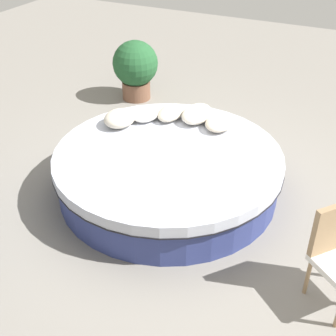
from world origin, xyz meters
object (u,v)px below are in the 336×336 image
Objects in this scene: round_bed at (168,171)px; throw_pillow_1 at (197,114)px; throw_pillow_4 at (120,118)px; planter at (135,67)px; throw_pillow_0 at (220,122)px; throw_pillow_3 at (144,114)px; throw_pillow_2 at (171,113)px.

throw_pillow_1 is (0.92, 0.02, 0.36)m from round_bed.
round_bed is 1.01m from throw_pillow_4.
planter reaches higher than throw_pillow_4.
throw_pillow_1 is (0.06, 0.35, 0.02)m from throw_pillow_0.
throw_pillow_4 reaches higher than throw_pillow_0.
throw_pillow_1 is at bearing 79.93° from throw_pillow_0.
throw_pillow_1 reaches higher than throw_pillow_3.
planter is at bearing 43.55° from throw_pillow_2.
throw_pillow_1 reaches higher than throw_pillow_0.
throw_pillow_3 is at bearing 45.84° from round_bed.
throw_pillow_0 is 2.46m from planter.
throw_pillow_3 is 0.42× the size of planter.
planter is (2.24, 1.70, 0.29)m from round_bed.
round_bed is 2.83m from planter.
throw_pillow_0 is 0.69m from throw_pillow_2.
planter is at bearing 51.93° from throw_pillow_1.
throw_pillow_0 is at bearing -87.34° from throw_pillow_2.
planter is at bearing 37.26° from round_bed.
round_bed is at bearing -156.41° from throw_pillow_2.
throw_pillow_4 is (0.35, 0.87, 0.37)m from round_bed.
throw_pillow_2 is at bearing -136.45° from planter.
throw_pillow_2 reaches higher than round_bed.
throw_pillow_4 reaches higher than throw_pillow_3.
planter is (1.89, 0.83, -0.08)m from throw_pillow_4.
throw_pillow_1 reaches higher than throw_pillow_2.
throw_pillow_1 is at bearing -74.51° from throw_pillow_2.
throw_pillow_4 is 0.45× the size of planter.
throw_pillow_3 is (-0.27, 0.65, -0.02)m from throw_pillow_1.
planter is (1.41, 1.34, -0.06)m from throw_pillow_2.
round_bed is 5.38× the size of throw_pillow_0.
planter is at bearing 23.74° from throw_pillow_4.
throw_pillow_2 is 1.95m from planter.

